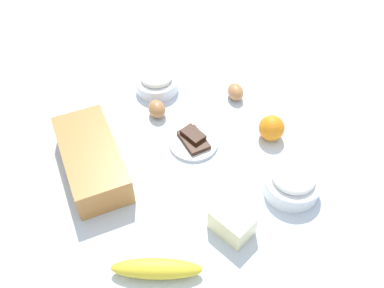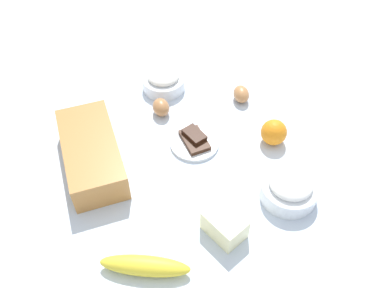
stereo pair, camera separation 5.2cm
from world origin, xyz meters
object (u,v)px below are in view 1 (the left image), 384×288
Objects in this scene: egg_near_butter at (235,92)px; egg_beside_bowl at (157,109)px; orange_fruit at (272,128)px; chocolate_plate at (193,141)px; flour_bowl at (157,82)px; banana at (156,269)px; sugar_bowl at (292,182)px; loaf_pan at (91,158)px; butter_block at (232,223)px.

egg_beside_bowl is (0.06, 0.23, 0.00)m from egg_near_butter.
egg_beside_bowl is at bearing 40.85° from orange_fruit.
egg_beside_bowl reaches higher than chocolate_plate.
banana is at bearing 149.36° from flour_bowl.
flour_bowl reaches higher than egg_near_butter.
sugar_bowl is 0.36m from egg_near_butter.
orange_fruit is (0.16, -0.08, 0.00)m from sugar_bowl.
orange_fruit reaches higher than egg_beside_bowl.
egg_near_butter is (0.02, -0.46, -0.02)m from loaf_pan.
banana is 2.76× the size of orange_fruit.
flour_bowl is 0.24m from egg_near_butter.
flour_bowl is 0.95× the size of sugar_bowl.
loaf_pan reaches higher than egg_beside_bowl.
egg_near_butter is 0.24m from egg_beside_bowl.
flour_bowl is at bearing -48.30° from loaf_pan.
egg_near_butter is 0.22m from chocolate_plate.
chocolate_plate is (0.09, 0.19, -0.02)m from orange_fruit.
egg_near_butter is at bearing -53.86° from banana.
egg_near_butter is (0.18, -0.02, -0.01)m from orange_fruit.
loaf_pan reaches higher than chocolate_plate.
flour_bowl is at bearing -11.99° from butter_block.
flour_bowl is 2.08× the size of egg_near_butter.
banana is 1.46× the size of chocolate_plate.
chocolate_plate is at bearing -15.88° from butter_block.
sugar_bowl is 2.24× the size of egg_beside_bowl.
butter_block is 0.28m from chocolate_plate.
egg_beside_bowl is (0.41, -0.24, 0.00)m from banana.
egg_beside_bowl is at bearing 9.33° from chocolate_plate.
orange_fruit reaches higher than banana.
banana is at bearing 88.66° from butter_block.
orange_fruit is 0.32m from egg_beside_bowl.
sugar_bowl is 1.49× the size of butter_block.
flour_bowl is at bearing -30.88° from egg_beside_bowl.
butter_block is 1.47× the size of egg_near_butter.
egg_near_butter is at bearing -132.90° from flour_bowl.
loaf_pan is at bearing 109.05° from egg_beside_bowl.
sugar_bowl reaches higher than banana.
orange_fruit is 0.31m from butter_block.
flour_bowl is 0.11m from egg_beside_bowl.
banana is 0.37m from chocolate_plate.
sugar_bowl is 0.18m from orange_fruit.
loaf_pan reaches higher than sugar_bowl.
banana is at bearing 126.14° from egg_near_butter.
chocolate_plate is at bearing -170.67° from egg_beside_bowl.
chocolate_plate is at bearing -45.69° from banana.
banana is 0.48m from egg_beside_bowl.
flour_bowl is 0.67× the size of banana.
loaf_pan is 0.46m from egg_near_butter.
loaf_pan is 0.38m from butter_block.
loaf_pan is 0.25m from egg_beside_bowl.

